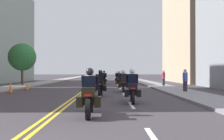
# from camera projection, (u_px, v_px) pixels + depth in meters

# --- Properties ---
(ground_plane) EXTENTS (264.00, 264.00, 0.00)m
(ground_plane) POSITION_uv_depth(u_px,v_px,m) (99.00, 80.00, 51.66)
(ground_plane) COLOR #383237
(sidewalk_left) EXTENTS (2.51, 144.00, 0.12)m
(sidewalk_left) POSITION_uv_depth(u_px,v_px,m) (63.00, 79.00, 51.58)
(sidewalk_left) COLOR gray
(sidewalk_left) RESTS_ON ground
(sidewalk_right) EXTENTS (2.51, 144.00, 0.12)m
(sidewalk_right) POSITION_uv_depth(u_px,v_px,m) (136.00, 79.00, 51.73)
(sidewalk_right) COLOR gray
(sidewalk_right) RESTS_ON ground
(centreline_yellow_inner) EXTENTS (0.12, 132.00, 0.01)m
(centreline_yellow_inner) POSITION_uv_depth(u_px,v_px,m) (99.00, 80.00, 51.66)
(centreline_yellow_inner) COLOR yellow
(centreline_yellow_inner) RESTS_ON ground
(centreline_yellow_outer) EXTENTS (0.12, 132.00, 0.01)m
(centreline_yellow_outer) POSITION_uv_depth(u_px,v_px,m) (100.00, 80.00, 51.66)
(centreline_yellow_outer) COLOR yellow
(centreline_yellow_outer) RESTS_ON ground
(lane_dashes_white) EXTENTS (0.14, 56.40, 0.01)m
(lane_dashes_white) POSITION_uv_depth(u_px,v_px,m) (117.00, 84.00, 32.69)
(lane_dashes_white) COLOR silver
(lane_dashes_white) RESTS_ON ground
(building_right_1) EXTENTS (8.63, 16.33, 14.41)m
(building_right_1) POSITION_uv_depth(u_px,v_px,m) (202.00, 33.00, 39.70)
(building_right_1) COLOR tan
(building_right_1) RESTS_ON ground
(motorcycle_0) EXTENTS (0.76, 2.28, 1.59)m
(motorcycle_0) POSITION_uv_depth(u_px,v_px,m) (90.00, 97.00, 8.78)
(motorcycle_0) COLOR black
(motorcycle_0) RESTS_ON ground
(motorcycle_1) EXTENTS (0.78, 2.27, 1.64)m
(motorcycle_1) POSITION_uv_depth(u_px,v_px,m) (132.00, 89.00, 12.59)
(motorcycle_1) COLOR black
(motorcycle_1) RESTS_ON ground
(motorcycle_2) EXTENTS (0.78, 2.17, 1.59)m
(motorcycle_2) POSITION_uv_depth(u_px,v_px,m) (100.00, 85.00, 15.98)
(motorcycle_2) COLOR black
(motorcycle_2) RESTS_ON ground
(motorcycle_3) EXTENTS (0.78, 2.25, 1.63)m
(motorcycle_3) POSITION_uv_depth(u_px,v_px,m) (123.00, 83.00, 19.70)
(motorcycle_3) COLOR black
(motorcycle_3) RESTS_ON ground
(motorcycle_4) EXTENTS (0.76, 2.10, 1.62)m
(motorcycle_4) POSITION_uv_depth(u_px,v_px,m) (102.00, 81.00, 23.75)
(motorcycle_4) COLOR black
(motorcycle_4) RESTS_ON ground
(motorcycle_5) EXTENTS (0.78, 2.27, 1.63)m
(motorcycle_5) POSITION_uv_depth(u_px,v_px,m) (119.00, 80.00, 27.39)
(motorcycle_5) COLOR black
(motorcycle_5) RESTS_ON ground
(motorcycle_6) EXTENTS (0.77, 2.23, 1.65)m
(motorcycle_6) POSITION_uv_depth(u_px,v_px,m) (104.00, 79.00, 30.83)
(motorcycle_6) COLOR black
(motorcycle_6) RESTS_ON ground
(motorcycle_7) EXTENTS (0.76, 2.22, 1.60)m
(motorcycle_7) POSITION_uv_depth(u_px,v_px,m) (118.00, 78.00, 34.71)
(motorcycle_7) COLOR black
(motorcycle_7) RESTS_ON ground
(traffic_cone_1) EXTENTS (0.32, 0.32, 0.83)m
(traffic_cone_1) POSITION_uv_depth(u_px,v_px,m) (11.00, 87.00, 18.61)
(traffic_cone_1) COLOR black
(traffic_cone_1) RESTS_ON ground
(traffic_cone_2) EXTENTS (0.34, 0.34, 0.75)m
(traffic_cone_2) POSITION_uv_depth(u_px,v_px,m) (27.00, 85.00, 21.71)
(traffic_cone_2) COLOR black
(traffic_cone_2) RESTS_ON ground
(pedestrian_0) EXTENTS (0.26, 0.38, 1.67)m
(pedestrian_0) POSITION_uv_depth(u_px,v_px,m) (185.00, 81.00, 18.63)
(pedestrian_0) COLOR #2A242F
(pedestrian_0) RESTS_ON ground
(pedestrian_1) EXTENTS (0.25, 0.49, 1.66)m
(pedestrian_1) POSITION_uv_depth(u_px,v_px,m) (164.00, 78.00, 26.78)
(pedestrian_1) COLOR #2A2939
(pedestrian_1) RESTS_ON ground
(street_tree_0) EXTENTS (2.86, 2.86, 4.46)m
(street_tree_0) POSITION_uv_depth(u_px,v_px,m) (22.00, 57.00, 27.85)
(street_tree_0) COLOR #493721
(street_tree_0) RESTS_ON ground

